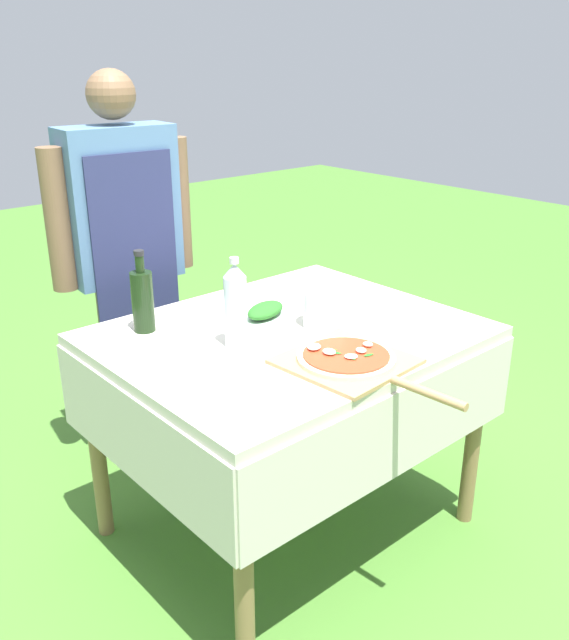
{
  "coord_description": "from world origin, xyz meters",
  "views": [
    {
      "loc": [
        -1.34,
        -1.5,
        1.59
      ],
      "look_at": [
        -0.02,
        0.0,
        0.8
      ],
      "focal_mm": 38.0,
      "sensor_mm": 36.0,
      "label": 1
    }
  ],
  "objects_px": {
    "prep_table": "(288,359)",
    "plate_stack": "(215,384)",
    "herb_container": "(265,311)",
    "water_bottle": "(235,305)",
    "person_cook": "(125,243)",
    "mixing_tub": "(324,306)",
    "pizza_on_peel": "(349,360)",
    "oil_bottle": "(143,299)"
  },
  "relations": [
    {
      "from": "water_bottle",
      "to": "mixing_tub",
      "type": "relative_size",
      "value": 2.0
    },
    {
      "from": "person_cook",
      "to": "mixing_tub",
      "type": "relative_size",
      "value": 11.1
    },
    {
      "from": "mixing_tub",
      "to": "pizza_on_peel",
      "type": "bearing_deg",
      "value": -120.89
    },
    {
      "from": "herb_container",
      "to": "plate_stack",
      "type": "height_order",
      "value": "herb_container"
    },
    {
      "from": "person_cook",
      "to": "pizza_on_peel",
      "type": "height_order",
      "value": "person_cook"
    },
    {
      "from": "plate_stack",
      "to": "herb_container",
      "type": "bearing_deg",
      "value": 35.34
    },
    {
      "from": "pizza_on_peel",
      "to": "oil_bottle",
      "type": "height_order",
      "value": "oil_bottle"
    },
    {
      "from": "pizza_on_peel",
      "to": "herb_container",
      "type": "bearing_deg",
      "value": 78.84
    },
    {
      "from": "pizza_on_peel",
      "to": "herb_container",
      "type": "distance_m",
      "value": 0.44
    },
    {
      "from": "water_bottle",
      "to": "prep_table",
      "type": "bearing_deg",
      "value": -4.21
    },
    {
      "from": "prep_table",
      "to": "mixing_tub",
      "type": "relative_size",
      "value": 8.32
    },
    {
      "from": "oil_bottle",
      "to": "plate_stack",
      "type": "xyz_separation_m",
      "value": [
        -0.07,
        -0.48,
        -0.09
      ]
    },
    {
      "from": "person_cook",
      "to": "water_bottle",
      "type": "bearing_deg",
      "value": 89.04
    },
    {
      "from": "prep_table",
      "to": "oil_bottle",
      "type": "bearing_deg",
      "value": 138.58
    },
    {
      "from": "herb_container",
      "to": "mixing_tub",
      "type": "bearing_deg",
      "value": -60.22
    },
    {
      "from": "prep_table",
      "to": "herb_container",
      "type": "bearing_deg",
      "value": 83.52
    },
    {
      "from": "pizza_on_peel",
      "to": "plate_stack",
      "type": "distance_m",
      "value": 0.4
    },
    {
      "from": "water_bottle",
      "to": "mixing_tub",
      "type": "bearing_deg",
      "value": -10.74
    },
    {
      "from": "water_bottle",
      "to": "person_cook",
      "type": "bearing_deg",
      "value": 85.09
    },
    {
      "from": "prep_table",
      "to": "person_cook",
      "type": "xyz_separation_m",
      "value": [
        -0.13,
        0.8,
        0.25
      ]
    },
    {
      "from": "person_cook",
      "to": "oil_bottle",
      "type": "distance_m",
      "value": 0.54
    },
    {
      "from": "prep_table",
      "to": "plate_stack",
      "type": "height_order",
      "value": "plate_stack"
    },
    {
      "from": "mixing_tub",
      "to": "plate_stack",
      "type": "relative_size",
      "value": 0.61
    },
    {
      "from": "herb_container",
      "to": "mixing_tub",
      "type": "relative_size",
      "value": 1.59
    },
    {
      "from": "person_cook",
      "to": "mixing_tub",
      "type": "bearing_deg",
      "value": 110.3
    },
    {
      "from": "prep_table",
      "to": "pizza_on_peel",
      "type": "height_order",
      "value": "pizza_on_peel"
    },
    {
      "from": "pizza_on_peel",
      "to": "person_cook",
      "type": "bearing_deg",
      "value": 90.68
    },
    {
      "from": "prep_table",
      "to": "plate_stack",
      "type": "xyz_separation_m",
      "value": [
        -0.41,
        -0.17,
        0.11
      ]
    },
    {
      "from": "mixing_tub",
      "to": "water_bottle",
      "type": "bearing_deg",
      "value": 169.26
    },
    {
      "from": "person_cook",
      "to": "oil_bottle",
      "type": "xyz_separation_m",
      "value": [
        -0.21,
        -0.49,
        -0.04
      ]
    },
    {
      "from": "prep_table",
      "to": "oil_bottle",
      "type": "height_order",
      "value": "oil_bottle"
    },
    {
      "from": "pizza_on_peel",
      "to": "herb_container",
      "type": "height_order",
      "value": "herb_container"
    },
    {
      "from": "pizza_on_peel",
      "to": "plate_stack",
      "type": "height_order",
      "value": "pizza_on_peel"
    },
    {
      "from": "prep_table",
      "to": "water_bottle",
      "type": "relative_size",
      "value": 4.16
    },
    {
      "from": "herb_container",
      "to": "water_bottle",
      "type": "bearing_deg",
      "value": -151.13
    },
    {
      "from": "oil_bottle",
      "to": "water_bottle",
      "type": "distance_m",
      "value": 0.33
    },
    {
      "from": "prep_table",
      "to": "plate_stack",
      "type": "relative_size",
      "value": 5.09
    },
    {
      "from": "oil_bottle",
      "to": "mixing_tub",
      "type": "bearing_deg",
      "value": -37.14
    },
    {
      "from": "pizza_on_peel",
      "to": "mixing_tub",
      "type": "height_order",
      "value": "mixing_tub"
    },
    {
      "from": "prep_table",
      "to": "mixing_tub",
      "type": "bearing_deg",
      "value": -21.19
    },
    {
      "from": "person_cook",
      "to": "plate_stack",
      "type": "relative_size",
      "value": 6.79
    },
    {
      "from": "water_bottle",
      "to": "plate_stack",
      "type": "distance_m",
      "value": 0.31
    }
  ]
}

